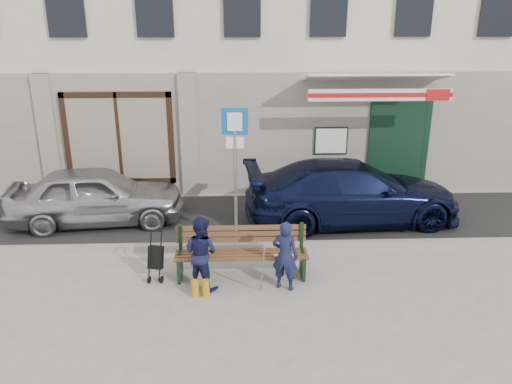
{
  "coord_description": "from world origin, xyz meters",
  "views": [
    {
      "loc": [
        -0.14,
        -7.82,
        4.52
      ],
      "look_at": [
        0.21,
        1.6,
        1.2
      ],
      "focal_mm": 35.0,
      "sensor_mm": 36.0,
      "label": 1
    }
  ],
  "objects_px": {
    "car_navy": "(352,192)",
    "stroller": "(156,258)",
    "car_silver": "(97,195)",
    "bench": "(239,254)",
    "man": "(285,256)",
    "parking_sign": "(235,154)",
    "woman": "(201,253)"
  },
  "relations": [
    {
      "from": "parking_sign",
      "to": "woman",
      "type": "distance_m",
      "value": 2.32
    },
    {
      "from": "car_silver",
      "to": "parking_sign",
      "type": "bearing_deg",
      "value": -116.29
    },
    {
      "from": "bench",
      "to": "man",
      "type": "distance_m",
      "value": 0.93
    },
    {
      "from": "woman",
      "to": "stroller",
      "type": "bearing_deg",
      "value": 10.71
    },
    {
      "from": "car_navy",
      "to": "woman",
      "type": "bearing_deg",
      "value": 126.79
    },
    {
      "from": "parking_sign",
      "to": "man",
      "type": "height_order",
      "value": "parking_sign"
    },
    {
      "from": "car_silver",
      "to": "car_navy",
      "type": "bearing_deg",
      "value": -97.2
    },
    {
      "from": "parking_sign",
      "to": "stroller",
      "type": "height_order",
      "value": "parking_sign"
    },
    {
      "from": "car_navy",
      "to": "parking_sign",
      "type": "bearing_deg",
      "value": 106.77
    },
    {
      "from": "car_silver",
      "to": "bench",
      "type": "xyz_separation_m",
      "value": [
        3.24,
        -2.69,
        -0.21
      ]
    },
    {
      "from": "man",
      "to": "stroller",
      "type": "distance_m",
      "value": 2.35
    },
    {
      "from": "woman",
      "to": "stroller",
      "type": "height_order",
      "value": "woman"
    },
    {
      "from": "woman",
      "to": "parking_sign",
      "type": "bearing_deg",
      "value": -76.23
    },
    {
      "from": "car_navy",
      "to": "stroller",
      "type": "bearing_deg",
      "value": 117.2
    },
    {
      "from": "car_navy",
      "to": "man",
      "type": "distance_m",
      "value": 3.52
    },
    {
      "from": "car_navy",
      "to": "stroller",
      "type": "distance_m",
      "value": 4.87
    },
    {
      "from": "car_navy",
      "to": "bench",
      "type": "distance_m",
      "value": 3.67
    },
    {
      "from": "bench",
      "to": "woman",
      "type": "height_order",
      "value": "woman"
    },
    {
      "from": "stroller",
      "to": "car_silver",
      "type": "bearing_deg",
      "value": 136.39
    },
    {
      "from": "bench",
      "to": "woman",
      "type": "xyz_separation_m",
      "value": [
        -0.65,
        -0.34,
        0.2
      ]
    },
    {
      "from": "stroller",
      "to": "bench",
      "type": "bearing_deg",
      "value": 14.22
    },
    {
      "from": "woman",
      "to": "car_navy",
      "type": "bearing_deg",
      "value": -106.66
    },
    {
      "from": "car_navy",
      "to": "parking_sign",
      "type": "xyz_separation_m",
      "value": [
        -2.67,
        -1.05,
        1.21
      ]
    },
    {
      "from": "bench",
      "to": "stroller",
      "type": "bearing_deg",
      "value": -179.48
    },
    {
      "from": "bench",
      "to": "parking_sign",
      "type": "bearing_deg",
      "value": 91.93
    },
    {
      "from": "man",
      "to": "woman",
      "type": "height_order",
      "value": "woman"
    },
    {
      "from": "man",
      "to": "car_navy",
      "type": "bearing_deg",
      "value": -99.84
    },
    {
      "from": "parking_sign",
      "to": "bench",
      "type": "relative_size",
      "value": 1.19
    },
    {
      "from": "car_silver",
      "to": "bench",
      "type": "height_order",
      "value": "car_silver"
    },
    {
      "from": "man",
      "to": "parking_sign",
      "type": "bearing_deg",
      "value": -45.11
    },
    {
      "from": "parking_sign",
      "to": "man",
      "type": "xyz_separation_m",
      "value": [
        0.85,
        -1.95,
        -1.3
      ]
    },
    {
      "from": "car_silver",
      "to": "car_navy",
      "type": "distance_m",
      "value": 5.86
    }
  ]
}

